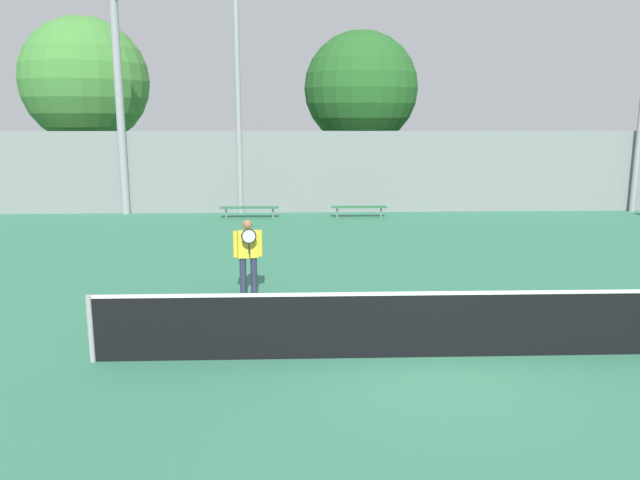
% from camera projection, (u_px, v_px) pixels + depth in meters
% --- Properties ---
extents(ground_plane, '(100.00, 100.00, 0.00)m').
position_uv_depth(ground_plane, '(429.00, 357.00, 9.92)').
color(ground_plane, '#337556').
extents(tennis_net, '(10.66, 0.09, 1.08)m').
position_uv_depth(tennis_net, '(430.00, 324.00, 9.81)').
color(tennis_net, '#99999E').
rests_on(tennis_net, ground_plane).
extents(tennis_player, '(0.61, 0.45, 1.64)m').
position_uv_depth(tennis_player, '(248.00, 252.00, 13.11)').
color(tennis_player, '#282D47').
rests_on(tennis_player, ground_plane).
extents(bench_courtside_far, '(2.17, 0.40, 0.42)m').
position_uv_depth(bench_courtside_far, '(249.00, 208.00, 23.13)').
color(bench_courtside_far, '#28663D').
rests_on(bench_courtside_far, ground_plane).
extents(bench_adjacent_court, '(2.06, 0.40, 0.42)m').
position_uv_depth(bench_adjacent_court, '(359.00, 207.00, 23.28)').
color(bench_adjacent_court, '#28663D').
rests_on(bench_adjacent_court, ground_plane).
extents(light_pole_far_right, '(0.90, 0.60, 10.21)m').
position_uv_depth(light_pole_far_right, '(237.00, 48.00, 23.24)').
color(light_pole_far_right, '#939399').
rests_on(light_pole_far_right, ground_plane).
extents(light_pole_center_back, '(0.90, 0.60, 8.30)m').
position_uv_depth(light_pole_center_back, '(119.00, 90.00, 23.33)').
color(light_pole_center_back, '#939399').
rests_on(light_pole_center_back, ground_plane).
extents(back_fence, '(34.53, 0.06, 3.17)m').
position_uv_depth(back_fence, '(351.00, 172.00, 24.36)').
color(back_fence, gray).
rests_on(back_fence, ground_plane).
extents(tree_green_tall, '(4.94, 4.94, 7.37)m').
position_uv_depth(tree_green_tall, '(361.00, 89.00, 27.16)').
color(tree_green_tall, brown).
rests_on(tree_green_tall, ground_plane).
extents(tree_green_broad, '(5.73, 5.73, 8.14)m').
position_uv_depth(tree_green_broad, '(85.00, 81.00, 28.39)').
color(tree_green_broad, brown).
rests_on(tree_green_broad, ground_plane).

